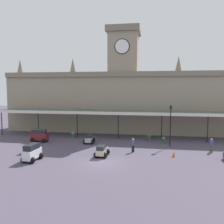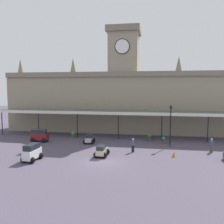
# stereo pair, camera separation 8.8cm
# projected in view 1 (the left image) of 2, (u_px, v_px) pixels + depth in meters

# --- Properties ---
(ground_plane) EXTENTS (140.00, 140.00, 0.00)m
(ground_plane) POSITION_uv_depth(u_px,v_px,m) (102.00, 162.00, 24.92)
(ground_plane) COLOR #4A4353
(station_building) EXTENTS (40.32, 6.20, 17.60)m
(station_building) POSITION_uv_depth(u_px,v_px,m) (124.00, 98.00, 42.11)
(station_building) COLOR gray
(station_building) RESTS_ON ground
(entrance_canopy) EXTENTS (37.97, 3.26, 4.11)m
(entrance_canopy) POSITION_uv_depth(u_px,v_px,m) (119.00, 112.00, 37.07)
(entrance_canopy) COLOR #38564C
(entrance_canopy) RESTS_ON ground
(car_silver_sedan) EXTENTS (1.64, 2.12, 1.19)m
(car_silver_sedan) POSITION_uv_depth(u_px,v_px,m) (89.00, 139.00, 33.45)
(car_silver_sedan) COLOR #B2B5BA
(car_silver_sedan) RESTS_ON ground
(car_white_van) EXTENTS (1.67, 2.44, 1.77)m
(car_white_van) POSITION_uv_depth(u_px,v_px,m) (32.00, 153.00, 25.34)
(car_white_van) COLOR silver
(car_white_van) RESTS_ON ground
(car_maroon_van) EXTENTS (2.43, 1.64, 1.77)m
(car_maroon_van) POSITION_uv_depth(u_px,v_px,m) (39.00, 136.00, 34.26)
(car_maroon_van) COLOR maroon
(car_maroon_van) RESTS_ON ground
(car_beige_estate) EXTENTS (1.56, 2.26, 1.27)m
(car_beige_estate) POSITION_uv_depth(u_px,v_px,m) (102.00, 151.00, 27.04)
(car_beige_estate) COLOR tan
(car_beige_estate) RESTS_ON ground
(pedestrian_crossing_forecourt) EXTENTS (0.34, 0.34, 1.67)m
(pedestrian_crossing_forecourt) POSITION_uv_depth(u_px,v_px,m) (211.00, 145.00, 28.66)
(pedestrian_crossing_forecourt) COLOR brown
(pedestrian_crossing_forecourt) RESTS_ON ground
(pedestrian_near_entrance) EXTENTS (0.34, 0.34, 1.67)m
(pedestrian_near_entrance) POSITION_uv_depth(u_px,v_px,m) (133.00, 145.00, 28.67)
(pedestrian_near_entrance) COLOR black
(pedestrian_near_entrance) RESTS_ON ground
(victorian_lamppost) EXTENTS (0.30, 0.30, 5.43)m
(victorian_lamppost) POSITION_uv_depth(u_px,v_px,m) (170.00, 121.00, 31.23)
(victorian_lamppost) COLOR black
(victorian_lamppost) RESTS_ON ground
(traffic_cone) EXTENTS (0.40, 0.40, 0.61)m
(traffic_cone) POSITION_uv_depth(u_px,v_px,m) (174.00, 154.00, 26.77)
(traffic_cone) COLOR orange
(traffic_cone) RESTS_ON ground
(planter_by_canopy) EXTENTS (0.60, 0.60, 0.96)m
(planter_by_canopy) POSITION_uv_depth(u_px,v_px,m) (164.00, 140.00, 33.18)
(planter_by_canopy) COLOR #47423D
(planter_by_canopy) RESTS_ON ground
(planter_near_kerb) EXTENTS (0.60, 0.60, 0.96)m
(planter_near_kerb) POSITION_uv_depth(u_px,v_px,m) (73.00, 135.00, 37.04)
(planter_near_kerb) COLOR #47423D
(planter_near_kerb) RESTS_ON ground
(planter_forecourt_centre) EXTENTS (0.60, 0.60, 0.96)m
(planter_forecourt_centre) POSITION_uv_depth(u_px,v_px,m) (149.00, 137.00, 34.83)
(planter_forecourt_centre) COLOR #47423D
(planter_forecourt_centre) RESTS_ON ground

